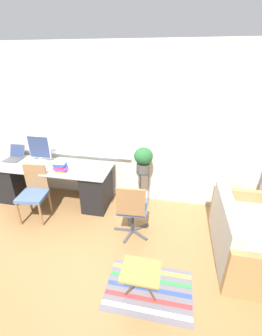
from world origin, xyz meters
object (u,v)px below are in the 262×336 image
office_chair_swivel (132,208)px  folding_stool (141,273)px  potted_plant (143,159)px  book_stack (60,167)px  desk_chair_wooden (34,191)px  monitor (39,148)px  laptop (15,156)px  keyboard (30,168)px  couch_loveseat (243,238)px  plant_stand (143,177)px  mouse (44,169)px

office_chair_swivel → folding_stool: bearing=102.9°
potted_plant → folding_stool: (0.25, -1.77, -0.54)m
book_stack → desk_chair_wooden: size_ratio=0.27×
monitor → laptop: bearing=-177.8°
laptop → potted_plant: bearing=0.4°
monitor → keyboard: 0.41m
couch_loveseat → folding_stool: size_ratio=3.14×
monitor → potted_plant: size_ratio=1.12×
office_chair_swivel → plant_stand: size_ratio=1.29×
couch_loveseat → folding_stool: 1.54m
office_chair_swivel → couch_loveseat: (1.52, -0.08, -0.20)m
book_stack → couch_loveseat: size_ratio=0.17×
keyboard → office_chair_swivel: (1.90, -0.45, -0.25)m
laptop → potted_plant: 2.45m
couch_loveseat → laptop: bearing=77.9°
mouse → folding_stool: bearing=-36.9°
folding_stool → monitor: bearing=140.7°
book_stack → folding_stool: book_stack is taller
desk_chair_wooden → laptop: bearing=133.4°
mouse → couch_loveseat: bearing=-9.5°
plant_stand → potted_plant: bearing=90.0°
laptop → monitor: 0.57m
mouse → desk_chair_wooden: bearing=-98.1°
couch_loveseat → plant_stand: couch_loveseat is taller
potted_plant → folding_stool: bearing=-81.8°
book_stack → couch_loveseat: 2.93m
monitor → folding_stool: monitor is taller
laptop → folding_stool: (2.70, -1.75, -0.38)m
monitor → office_chair_swivel: monitor is taller
keyboard → couch_loveseat: size_ratio=0.28×
monitor → plant_stand: bearing=-0.1°
keyboard → mouse: size_ratio=6.44×
plant_stand → folding_stool: 1.79m
monitor → potted_plant: monitor is taller
laptop → plant_stand: (2.44, 0.02, -0.19)m
office_chair_swivel → folding_stool: 1.03m
potted_plant → couch_loveseat: bearing=-30.0°
laptop → folding_stool: 3.24m
desk_chair_wooden → potted_plant: bearing=14.2°
couch_loveseat → potted_plant: (-1.49, 0.86, 0.65)m
monitor → potted_plant: 1.90m
book_stack → monitor: bearing=149.4°
keyboard → book_stack: book_stack is taller
keyboard → potted_plant: potted_plant is taller
desk_chair_wooden → office_chair_swivel: size_ratio=1.00×
book_stack → office_chair_swivel: size_ratio=0.27×
mouse → potted_plant: 1.70m
monitor → book_stack: bearing=-30.6°
desk_chair_wooden → office_chair_swivel: bearing=-11.2°
couch_loveseat → book_stack: bearing=79.4°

